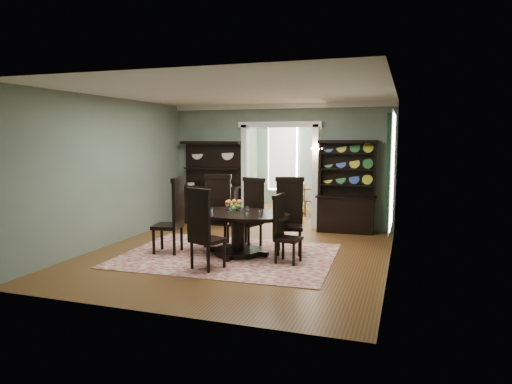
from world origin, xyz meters
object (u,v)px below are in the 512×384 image
dining_table (238,225)px  sideboard (211,195)px  welsh_dresser (346,199)px  parlor_table (298,196)px

dining_table → sideboard: bearing=128.3°
welsh_dresser → sideboard: bearing=178.1°
sideboard → welsh_dresser: bearing=-0.4°
dining_table → parlor_table: (-0.01, 4.94, -0.06)m
sideboard → welsh_dresser: 3.43m
parlor_table → dining_table: bearing=-89.9°
parlor_table → welsh_dresser: bearing=-53.1°
sideboard → welsh_dresser: welsh_dresser is taller
dining_table → parlor_table: size_ratio=2.62×
dining_table → welsh_dresser: bearing=64.1°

